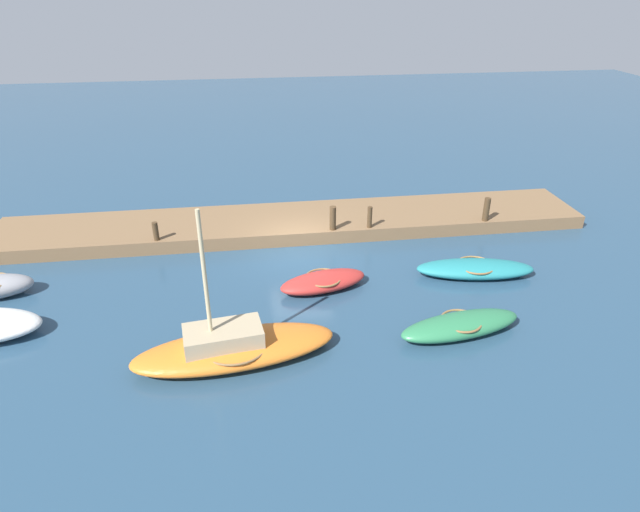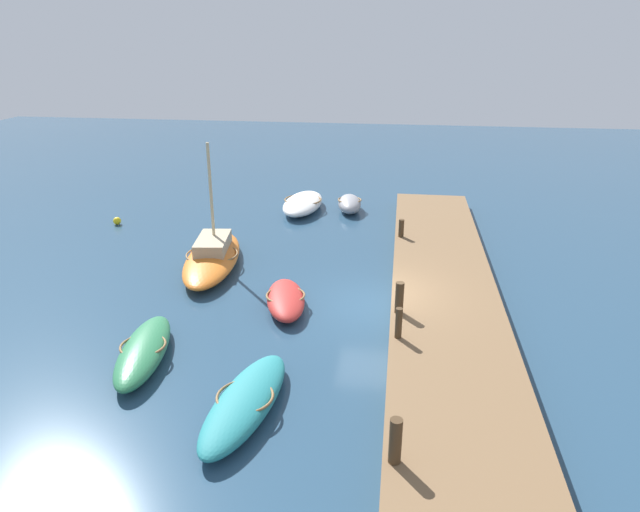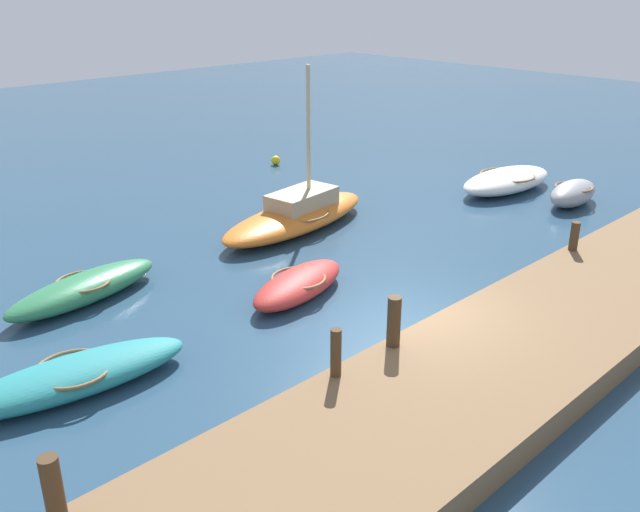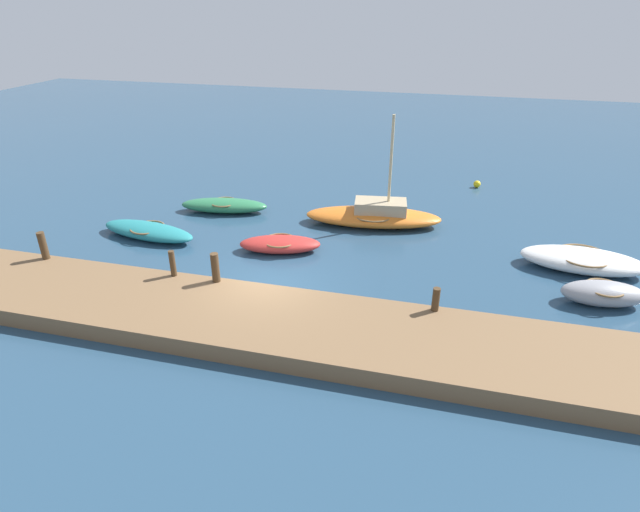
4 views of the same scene
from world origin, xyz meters
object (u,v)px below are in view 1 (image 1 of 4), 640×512
Objects in this scene: rowboat_red at (323,281)px; mooring_post_mid_west at (370,217)px; mooring_post_east at (156,231)px; rowboat_green at (460,325)px; rowboat_teal at (475,269)px; mooring_post_mid_east at (333,218)px; mooring_post_west at (486,209)px; sailboat_orange at (233,347)px.

mooring_post_mid_west is (-2.55, -3.81, 0.73)m from rowboat_red.
mooring_post_east is at bearing 0.00° from mooring_post_mid_west.
rowboat_teal is (-1.92, -3.50, -0.02)m from rowboat_green.
mooring_post_mid_west reaches higher than mooring_post_east.
rowboat_green is 7.77m from mooring_post_mid_east.
rowboat_green reaches higher than rowboat_teal.
rowboat_red is 3.69× the size of mooring_post_mid_west.
rowboat_green is 8.16m from mooring_post_west.
rowboat_green is 1.23× the size of rowboat_red.
rowboat_red is 0.55× the size of sailboat_orange.
rowboat_red is 8.64m from mooring_post_west.
mooring_post_mid_west is 1.21× the size of mooring_post_east.
rowboat_green is 5.51× the size of mooring_post_east.
rowboat_teal is at bearing 142.79° from mooring_post_mid_east.
mooring_post_mid_west is at bearing 0.00° from mooring_post_west.
sailboat_orange reaches higher than mooring_post_east.
mooring_post_west is at bearing 180.00° from mooring_post_mid_east.
rowboat_green is at bearing 61.89° from mooring_post_west.
mooring_post_mid_west is at bearing -137.26° from rowboat_red.
mooring_post_east is at bearing 0.00° from mooring_post_west.
sailboat_orange is 8.05m from mooring_post_east.
sailboat_orange is at bearing 52.27° from mooring_post_mid_west.
mooring_post_west is (-1.91, -3.67, 0.79)m from rowboat_teal.
mooring_post_mid_west is (-5.75, -7.43, 0.59)m from sailboat_orange.
rowboat_red is at bearing -139.18° from sailboat_orange.
rowboat_teal is 12.62m from mooring_post_east.
mooring_post_mid_west is 8.80m from mooring_post_east.
mooring_post_east reaches higher than rowboat_green.
mooring_post_west reaches higher than rowboat_red.
mooring_post_mid_east is at bearing -117.77° from rowboat_red.
sailboat_orange reaches higher than rowboat_green.
rowboat_teal is 4.39× the size of mooring_post_west.
mooring_post_mid_east is 7.22m from mooring_post_east.
mooring_post_west is (-7.71, -3.81, 0.78)m from rowboat_red.
rowboat_teal is 4.96m from mooring_post_mid_west.
mooring_post_mid_east reaches higher than mooring_post_east.
mooring_post_east is at bearing -75.33° from sailboat_orange.
rowboat_teal is 5.92× the size of mooring_post_east.
mooring_post_mid_east is at bearing -77.49° from rowboat_green.
rowboat_green is at bearing 112.15° from mooring_post_mid_east.
sailboat_orange is 1.37× the size of rowboat_teal.
rowboat_green is at bearing 174.52° from sailboat_orange.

